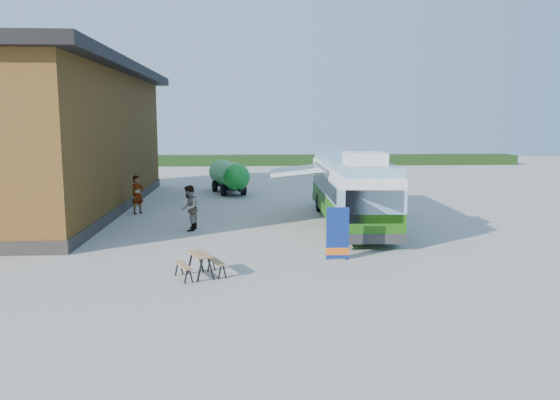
{
  "coord_description": "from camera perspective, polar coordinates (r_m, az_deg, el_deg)",
  "views": [
    {
      "loc": [
        -0.25,
        -18.82,
        4.62
      ],
      "look_at": [
        1.08,
        3.11,
        1.4
      ],
      "focal_mm": 35.0,
      "sensor_mm": 36.0,
      "label": 1
    }
  ],
  "objects": [
    {
      "name": "banner",
      "position": [
        18.28,
        6.03,
        -4.01
      ],
      "size": [
        0.77,
        0.2,
        1.77
      ],
      "rotation": [
        0.0,
        0.0,
        -0.03
      ],
      "color": "navy",
      "rests_on": "ground"
    },
    {
      "name": "hedge",
      "position": [
        57.56,
        4.8,
        4.2
      ],
      "size": [
        40.0,
        3.0,
        1.0
      ],
      "primitive_type": "cube",
      "color": "#264419",
      "rests_on": "ground"
    },
    {
      "name": "slurry_tanker",
      "position": [
        34.8,
        -5.4,
        2.62
      ],
      "size": [
        2.72,
        5.35,
        2.05
      ],
      "rotation": [
        0.0,
        0.0,
        0.3
      ],
      "color": "#1A922B",
      "rests_on": "ground"
    },
    {
      "name": "person_a",
      "position": [
        27.98,
        -14.66,
        0.55
      ],
      "size": [
        0.81,
        0.83,
        1.92
      ],
      "primitive_type": "imported",
      "rotation": [
        0.0,
        0.0,
        0.86
      ],
      "color": "#999999",
      "rests_on": "ground"
    },
    {
      "name": "picnic_table",
      "position": [
        16.41,
        -8.35,
        -6.17
      ],
      "size": [
        1.6,
        1.52,
        0.72
      ],
      "rotation": [
        0.0,
        0.0,
        0.41
      ],
      "color": "#AE8452",
      "rests_on": "ground"
    },
    {
      "name": "awning",
      "position": [
        24.37,
        2.05,
        3.32
      ],
      "size": [
        2.45,
        3.87,
        0.49
      ],
      "rotation": [
        0.0,
        0.0,
        -0.03
      ],
      "color": "white",
      "rests_on": "ground"
    },
    {
      "name": "barn",
      "position": [
        30.61,
        -23.15,
        5.74
      ],
      "size": [
        9.6,
        21.2,
        7.5
      ],
      "color": "brown",
      "rests_on": "ground"
    },
    {
      "name": "person_b",
      "position": [
        23.22,
        -9.48,
        -0.85
      ],
      "size": [
        0.83,
        1.01,
        1.92
      ],
      "primitive_type": "imported",
      "rotation": [
        0.0,
        0.0,
        -1.69
      ],
      "color": "#999999",
      "rests_on": "ground"
    },
    {
      "name": "bus",
      "position": [
        24.69,
        7.32,
        1.31
      ],
      "size": [
        2.67,
        11.16,
        3.41
      ],
      "rotation": [
        0.0,
        0.0,
        -0.03
      ],
      "color": "#347713",
      "rests_on": "ground"
    },
    {
      "name": "ground",
      "position": [
        19.38,
        -2.64,
        -5.46
      ],
      "size": [
        100.0,
        100.0,
        0.0
      ],
      "primitive_type": "plane",
      "color": "#BCB7AD",
      "rests_on": "ground"
    }
  ]
}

